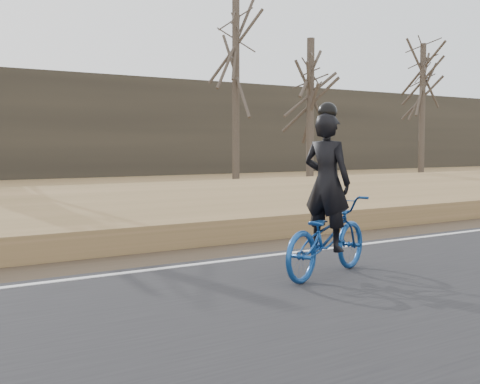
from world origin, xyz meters
TOP-DOWN VIEW (x-y plane):
  - ground at (0.00, 0.00)m, footprint 120.00×120.00m
  - edge_line at (0.00, 0.20)m, footprint 120.00×0.12m
  - shoulder at (0.00, 1.20)m, footprint 120.00×1.60m
  - embankment at (0.00, 4.20)m, footprint 120.00×5.00m
  - ballast at (0.00, 8.00)m, footprint 120.00×3.00m
  - railroad at (0.00, 8.00)m, footprint 120.00×2.40m
  - cyclist at (-3.03, -1.56)m, footprint 2.18×1.32m
  - bare_tree_center at (8.72, 17.40)m, footprint 0.36×0.36m
  - bare_tree_right at (11.40, 15.21)m, footprint 0.36×0.36m
  - bare_tree_far_right at (22.92, 18.20)m, footprint 0.36×0.36m

SIDE VIEW (x-z plane):
  - ground at x=0.00m, z-range 0.00..0.00m
  - shoulder at x=0.00m, z-range 0.00..0.04m
  - edge_line at x=0.00m, z-range 0.06..0.07m
  - embankment at x=0.00m, z-range 0.00..0.44m
  - ballast at x=0.00m, z-range 0.00..0.45m
  - railroad at x=0.00m, z-range 0.38..0.67m
  - cyclist at x=-3.03m, z-range -0.38..2.00m
  - bare_tree_right at x=11.40m, z-range 0.00..6.79m
  - bare_tree_far_right at x=22.92m, z-range 0.00..7.92m
  - bare_tree_center at x=8.72m, z-range 0.00..8.95m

